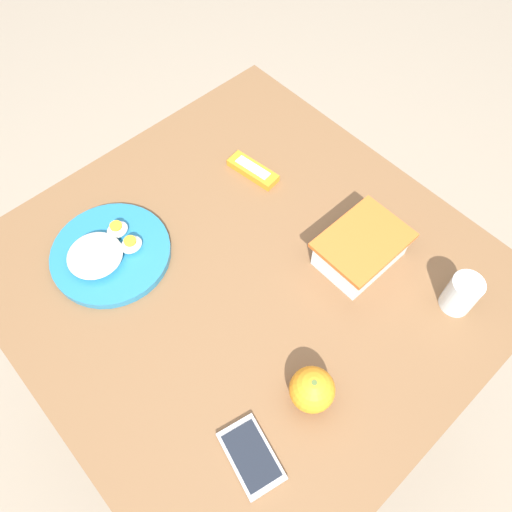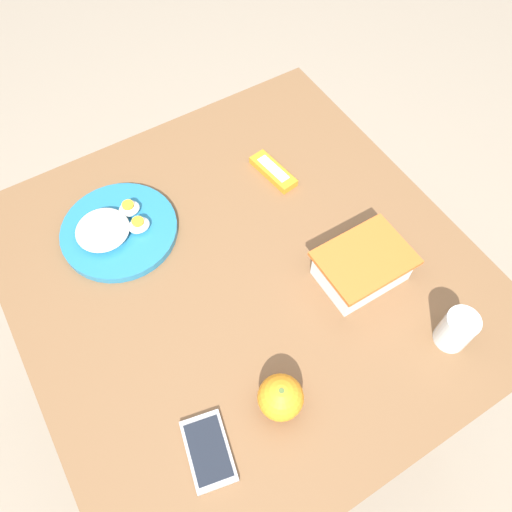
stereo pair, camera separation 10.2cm
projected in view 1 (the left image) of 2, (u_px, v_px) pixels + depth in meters
name	position (u px, v px, depth m)	size (l,w,h in m)	color
ground_plane	(250.00, 383.00, 1.70)	(10.00, 10.00, 0.00)	gray
table	(247.00, 300.00, 1.15)	(0.92, 0.95, 0.77)	brown
food_container	(360.00, 250.00, 1.03)	(0.18, 0.14, 0.08)	white
orange_fruit	(312.00, 390.00, 0.87)	(0.08, 0.08, 0.08)	orange
rice_plate	(108.00, 253.00, 1.04)	(0.25, 0.25, 0.05)	teal
candy_bar	(253.00, 170.00, 1.17)	(0.06, 0.13, 0.02)	orange
cell_phone	(251.00, 456.00, 0.85)	(0.10, 0.14, 0.01)	#ADADB2
drinking_glass	(461.00, 294.00, 0.97)	(0.06, 0.06, 0.09)	silver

